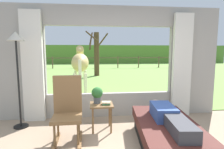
{
  "coord_description": "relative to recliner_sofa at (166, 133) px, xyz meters",
  "views": [
    {
      "loc": [
        -0.41,
        -1.99,
        1.52
      ],
      "look_at": [
        0.0,
        1.8,
        1.05
      ],
      "focal_mm": 29.39,
      "sensor_mm": 36.0,
      "label": 1
    }
  ],
  "objects": [
    {
      "name": "recliner_sofa",
      "position": [
        0.0,
        0.0,
        0.0
      ],
      "size": [
        1.07,
        1.78,
        0.42
      ],
      "rotation": [
        0.0,
        0.0,
        -0.1
      ],
      "color": "black",
      "rests_on": "ground_plane"
    },
    {
      "name": "distant_hill_ridge",
      "position": [
        -0.76,
        22.28,
        0.98
      ],
      "size": [
        36.0,
        2.0,
        2.4
      ],
      "primitive_type": "cube",
      "color": "#598534",
      "rests_on": "ground_plane"
    },
    {
      "name": "pasture_fence_line",
      "position": [
        -0.76,
        14.43,
        0.53
      ],
      "size": [
        16.1,
        0.1,
        1.1
      ],
      "color": "brown",
      "rests_on": "outdoor_pasture_lawn"
    },
    {
      "name": "curtain_panel_left",
      "position": [
        -2.45,
        1.4,
        0.98
      ],
      "size": [
        0.44,
        0.1,
        2.4
      ],
      "primitive_type": "cube",
      "color": "silver",
      "rests_on": "ground_plane"
    },
    {
      "name": "rocking_chair",
      "position": [
        -1.6,
        0.36,
        0.33
      ],
      "size": [
        0.49,
        0.69,
        1.12
      ],
      "rotation": [
        0.0,
        0.0,
        0.03
      ],
      "color": "brown",
      "rests_on": "ground_plane"
    },
    {
      "name": "pasture_tree",
      "position": [
        -0.91,
        8.89,
        1.26
      ],
      "size": [
        1.41,
        1.44,
        2.8
      ],
      "color": "#4C3823",
      "rests_on": "outdoor_pasture_lawn"
    },
    {
      "name": "curtain_panel_right",
      "position": [
        0.93,
        1.4,
        0.98
      ],
      "size": [
        0.44,
        0.1,
        2.4
      ],
      "primitive_type": "cube",
      "color": "silver",
      "rests_on": "ground_plane"
    },
    {
      "name": "floor_lamp_left",
      "position": [
        -2.63,
        1.05,
        1.33
      ],
      "size": [
        0.32,
        0.32,
        1.91
      ],
      "color": "black",
      "rests_on": "ground_plane"
    },
    {
      "name": "horse",
      "position": [
        -1.57,
        3.47,
        0.94
      ],
      "size": [
        0.62,
        1.82,
        1.73
      ],
      "rotation": [
        0.0,
        0.0,
        0.05
      ],
      "color": "tan",
      "rests_on": "outdoor_pasture_lawn"
    },
    {
      "name": "outdoor_pasture_lawn",
      "position": [
        -0.76,
        12.44,
        -0.21
      ],
      "size": [
        36.0,
        21.68,
        0.02
      ],
      "primitive_type": "cube",
      "color": "#759E47",
      "rests_on": "ground_plane"
    },
    {
      "name": "reclining_person",
      "position": [
        0.0,
        -0.05,
        0.3
      ],
      "size": [
        0.4,
        1.44,
        0.22
      ],
      "rotation": [
        0.0,
        0.0,
        -0.1
      ],
      "color": "#334C8C",
      "rests_on": "recliner_sofa"
    },
    {
      "name": "side_table",
      "position": [
        -1.0,
        0.75,
        0.21
      ],
      "size": [
        0.44,
        0.44,
        0.52
      ],
      "color": "brown",
      "rests_on": "ground_plane"
    },
    {
      "name": "book_stack",
      "position": [
        -0.92,
        0.69,
        0.33
      ],
      "size": [
        0.18,
        0.14,
        0.06
      ],
      "color": "#337247",
      "rests_on": "side_table"
    },
    {
      "name": "potted_plant",
      "position": [
        -1.08,
        0.81,
        0.48
      ],
      "size": [
        0.22,
        0.22,
        0.32
      ],
      "color": "#4C5156",
      "rests_on": "side_table"
    },
    {
      "name": "back_wall_with_window",
      "position": [
        -0.76,
        1.54,
        1.03
      ],
      "size": [
        5.2,
        0.12,
        2.55
      ],
      "color": "#9E998E",
      "rests_on": "ground_plane"
    }
  ]
}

